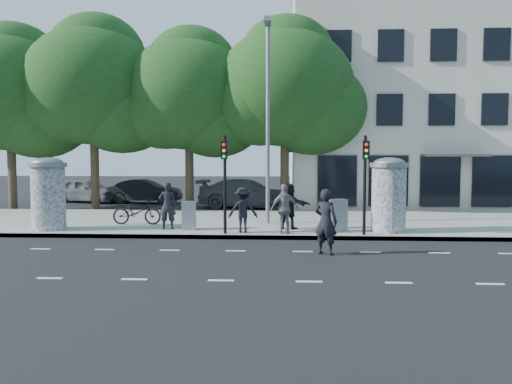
# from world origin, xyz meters

# --- Properties ---
(ground) EXTENTS (120.00, 120.00, 0.00)m
(ground) POSITION_xyz_m (0.00, 0.00, 0.00)
(ground) COLOR black
(ground) RESTS_ON ground
(sidewalk) EXTENTS (40.00, 8.00, 0.15)m
(sidewalk) POSITION_xyz_m (0.00, 7.50, 0.07)
(sidewalk) COLOR gray
(sidewalk) RESTS_ON ground
(curb) EXTENTS (40.00, 0.10, 0.16)m
(curb) POSITION_xyz_m (0.00, 3.55, 0.07)
(curb) COLOR slate
(curb) RESTS_ON ground
(lane_dash_near) EXTENTS (32.00, 0.12, 0.01)m
(lane_dash_near) POSITION_xyz_m (0.00, -2.20, 0.00)
(lane_dash_near) COLOR silver
(lane_dash_near) RESTS_ON ground
(lane_dash_far) EXTENTS (32.00, 0.12, 0.01)m
(lane_dash_far) POSITION_xyz_m (0.00, 1.40, 0.00)
(lane_dash_far) COLOR silver
(lane_dash_far) RESTS_ON ground
(ad_column_left) EXTENTS (1.36, 1.36, 2.65)m
(ad_column_left) POSITION_xyz_m (-7.20, 4.50, 1.54)
(ad_column_left) COLOR beige
(ad_column_left) RESTS_ON sidewalk
(ad_column_right) EXTENTS (1.36, 1.36, 2.65)m
(ad_column_right) POSITION_xyz_m (5.20, 4.70, 1.54)
(ad_column_right) COLOR beige
(ad_column_right) RESTS_ON sidewalk
(traffic_pole_near) EXTENTS (0.22, 0.31, 3.40)m
(traffic_pole_near) POSITION_xyz_m (-0.60, 3.79, 2.23)
(traffic_pole_near) COLOR black
(traffic_pole_near) RESTS_ON sidewalk
(traffic_pole_far) EXTENTS (0.22, 0.31, 3.40)m
(traffic_pole_far) POSITION_xyz_m (4.20, 3.79, 2.23)
(traffic_pole_far) COLOR black
(traffic_pole_far) RESTS_ON sidewalk
(street_lamp) EXTENTS (0.25, 0.93, 8.00)m
(street_lamp) POSITION_xyz_m (0.80, 6.63, 4.79)
(street_lamp) COLOR slate
(street_lamp) RESTS_ON sidewalk
(tree_far_left) EXTENTS (7.20, 7.20, 9.26)m
(tree_far_left) POSITION_xyz_m (-13.00, 12.50, 6.19)
(tree_far_left) COLOR #38281C
(tree_far_left) RESTS_ON ground
(tree_mid_left) EXTENTS (7.20, 7.20, 9.57)m
(tree_mid_left) POSITION_xyz_m (-8.50, 12.50, 6.50)
(tree_mid_left) COLOR #38281C
(tree_mid_left) RESTS_ON ground
(tree_near_left) EXTENTS (6.80, 6.80, 8.97)m
(tree_near_left) POSITION_xyz_m (-3.50, 12.70, 6.06)
(tree_near_left) COLOR #38281C
(tree_near_left) RESTS_ON ground
(tree_center) EXTENTS (7.00, 7.00, 9.30)m
(tree_center) POSITION_xyz_m (1.50, 12.30, 6.31)
(tree_center) COLOR #38281C
(tree_center) RESTS_ON ground
(building) EXTENTS (20.30, 15.85, 12.00)m
(building) POSITION_xyz_m (12.00, 19.99, 5.99)
(building) COLOR beige
(building) RESTS_ON ground
(ped_a) EXTENTS (1.06, 0.81, 1.93)m
(ped_a) POSITION_xyz_m (-7.28, 4.38, 1.11)
(ped_a) COLOR black
(ped_a) RESTS_ON sidewalk
(ped_b) EXTENTS (0.69, 0.51, 1.75)m
(ped_b) POSITION_xyz_m (-2.84, 4.76, 1.02)
(ped_b) COLOR black
(ped_b) RESTS_ON sidewalk
(ped_d) EXTENTS (1.05, 0.62, 1.59)m
(ped_d) POSITION_xyz_m (0.00, 4.16, 0.95)
(ped_d) COLOR black
(ped_d) RESTS_ON sidewalk
(ped_e) EXTENTS (1.16, 0.90, 1.74)m
(ped_e) POSITION_xyz_m (1.47, 3.96, 1.02)
(ped_e) COLOR gray
(ped_e) RESTS_ON sidewalk
(ped_f) EXTENTS (1.71, 1.08, 1.73)m
(ped_f) POSITION_xyz_m (1.61, 5.10, 1.02)
(ped_f) COLOR black
(ped_f) RESTS_ON sidewalk
(man_road) EXTENTS (0.83, 0.74, 1.91)m
(man_road) POSITION_xyz_m (2.64, 1.02, 0.95)
(man_road) COLOR black
(man_road) RESTS_ON ground
(bicycle) EXTENTS (0.69, 1.93, 1.01)m
(bicycle) POSITION_xyz_m (-4.35, 5.97, 0.66)
(bicycle) COLOR black
(bicycle) RESTS_ON sidewalk
(cabinet_left) EXTENTS (0.54, 0.42, 1.05)m
(cabinet_left) POSITION_xyz_m (-2.03, 4.67, 0.67)
(cabinet_left) COLOR gray
(cabinet_left) RESTS_ON sidewalk
(cabinet_right) EXTENTS (0.66, 0.58, 1.15)m
(cabinet_right) POSITION_xyz_m (3.40, 4.60, 0.73)
(cabinet_right) COLOR gray
(cabinet_right) RESTS_ON sidewalk
(car_left) EXTENTS (3.14, 4.72, 1.49)m
(car_left) POSITION_xyz_m (-10.75, 16.99, 0.75)
(car_left) COLOR slate
(car_left) RESTS_ON ground
(car_mid) EXTENTS (1.57, 4.41, 1.45)m
(car_mid) POSITION_xyz_m (-7.03, 16.73, 0.72)
(car_mid) COLOR black
(car_mid) RESTS_ON ground
(car_right) EXTENTS (2.83, 5.70, 1.59)m
(car_right) POSITION_xyz_m (-0.54, 14.18, 0.80)
(car_right) COLOR slate
(car_right) RESTS_ON ground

